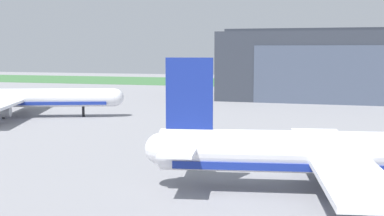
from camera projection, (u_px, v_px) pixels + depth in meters
name	position (u px, v px, depth m)	size (l,w,h in m)	color
ground_plane	(245.00, 165.00, 62.42)	(440.00, 440.00, 0.00)	gray
grass_field_strip	(309.00, 83.00, 213.10)	(440.00, 56.00, 0.08)	#3D6D3D
airliner_near_left	(345.00, 154.00, 49.75)	(39.82, 34.30, 13.40)	white
airliner_far_right	(13.00, 99.00, 105.67)	(43.14, 39.28, 12.61)	white
ops_van	(190.00, 124.00, 88.94)	(3.03, 3.79, 2.17)	#28282D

